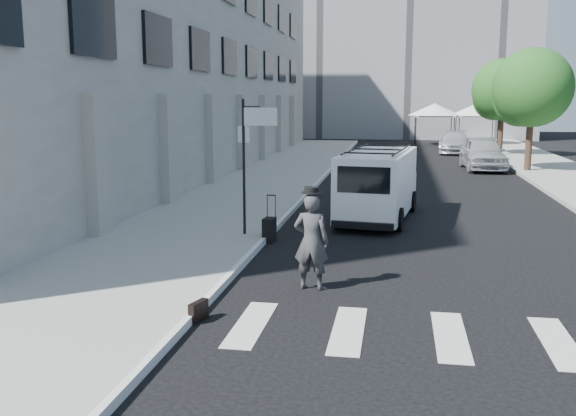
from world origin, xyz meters
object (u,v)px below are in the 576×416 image
at_px(parked_car_a, 483,154).
at_px(parked_car_c, 454,142).
at_px(cargo_van, 379,184).
at_px(parked_car_b, 482,150).
at_px(briefcase, 198,311).
at_px(suitcase, 269,230).
at_px(businessman, 311,242).

xyz_separation_m(parked_car_a, parked_car_c, (-0.60, 10.02, -0.11)).
xyz_separation_m(cargo_van, parked_car_b, (5.29, 18.49, -0.39)).
bearing_deg(parked_car_b, parked_car_a, -99.32).
distance_m(briefcase, parked_car_c, 34.87).
bearing_deg(suitcase, parked_car_b, 75.55).
relative_size(businessman, suitcase, 1.56).
height_order(businessman, parked_car_b, businessman).
height_order(briefcase, suitcase, suitcase).
height_order(businessman, suitcase, businessman).
relative_size(suitcase, parked_car_a, 0.25).
bearing_deg(parked_car_c, suitcase, -99.76).
distance_m(parked_car_b, parked_car_c, 6.01).
xyz_separation_m(briefcase, parked_car_c, (6.90, 34.18, 0.54)).
relative_size(briefcase, parked_car_a, 0.09).
relative_size(businessman, cargo_van, 0.34).
distance_m(cargo_van, parked_car_c, 24.78).
bearing_deg(cargo_van, parked_car_c, 87.45).
distance_m(cargo_van, parked_car_b, 19.24).
relative_size(parked_car_a, parked_car_c, 0.99).
bearing_deg(parked_car_b, suitcase, -112.67).
xyz_separation_m(briefcase, parked_car_a, (7.50, 24.15, 0.65)).
distance_m(businessman, parked_car_c, 32.48).
xyz_separation_m(parked_car_b, parked_car_c, (-1.05, 5.92, 0.02)).
bearing_deg(briefcase, businessman, 69.33).
bearing_deg(businessman, briefcase, 56.61).
bearing_deg(businessman, suitcase, -63.69).
bearing_deg(cargo_van, briefcase, -97.92).
height_order(businessman, parked_car_c, businessman).
height_order(parked_car_b, parked_car_c, parked_car_c).
relative_size(businessman, parked_car_a, 0.39).
xyz_separation_m(suitcase, parked_car_c, (6.90, 28.17, 0.39)).
bearing_deg(cargo_van, parked_car_b, 81.34).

